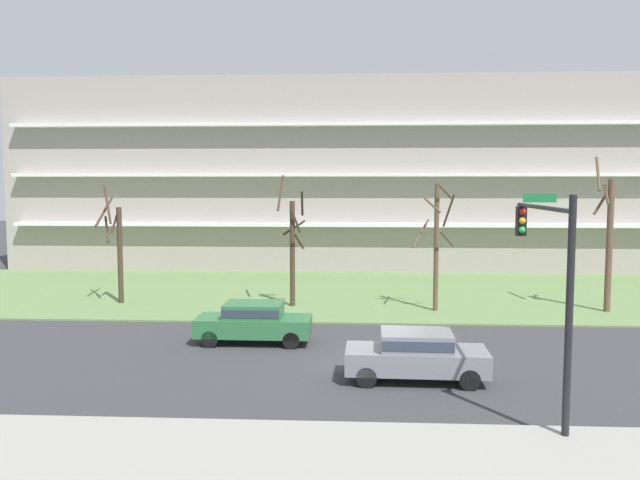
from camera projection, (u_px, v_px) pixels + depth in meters
name	position (u px, v px, depth m)	size (l,w,h in m)	color
ground	(381.00, 363.00, 22.41)	(160.00, 160.00, 0.00)	#38383A
sidewalk_curb_near	(394.00, 459.00, 14.45)	(80.00, 4.00, 0.15)	#99968E
grass_lawn_strip	(371.00, 293.00, 36.33)	(80.00, 16.00, 0.08)	#66844C
apartment_building	(368.00, 176.00, 50.46)	(50.64, 14.56, 13.41)	#9E938C
tree_far_left	(117.00, 247.00, 32.83)	(1.14, 1.85, 6.06)	#423023
tree_left	(293.00, 246.00, 32.07)	(1.32, 1.29, 6.56)	#423023
tree_center	(437.00, 242.00, 30.84)	(2.04, 2.03, 6.14)	brown
tree_right	(608.00, 239.00, 30.64)	(1.16, 1.32, 7.43)	brown
sedan_green_near_left	(254.00, 321.00, 25.09)	(4.42, 1.84, 1.57)	#2D6B3D
sedan_gray_center_left	(416.00, 354.00, 20.29)	(4.45, 1.93, 1.57)	slate
traffic_signal_mast	(549.00, 264.00, 17.01)	(0.90, 5.11, 5.92)	black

